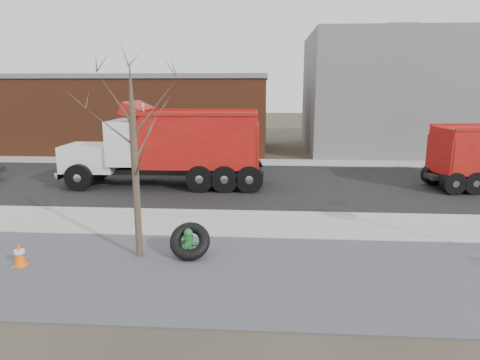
{
  "coord_description": "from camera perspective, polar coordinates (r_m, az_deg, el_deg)",
  "views": [
    {
      "loc": [
        0.23,
        -13.23,
        4.54
      ],
      "look_at": [
        -0.71,
        0.87,
        1.4
      ],
      "focal_mm": 32.0,
      "sensor_mm": 36.0,
      "label": 1
    }
  ],
  "objects": [
    {
      "name": "curb",
      "position": [
        15.45,
        2.82,
        -4.36
      ],
      "size": [
        60.0,
        0.15,
        0.11
      ],
      "primitive_type": "cube",
      "color": "#9E9B93",
      "rests_on": "ground"
    },
    {
      "name": "building_brick",
      "position": [
        31.97,
        -15.01,
        8.73
      ],
      "size": [
        20.2,
        8.2,
        5.3
      ],
      "color": "brown",
      "rests_on": "ground"
    },
    {
      "name": "ground",
      "position": [
        13.99,
        2.7,
        -6.42
      ],
      "size": [
        120.0,
        120.0,
        0.0
      ],
      "primitive_type": "plane",
      "color": "#383328",
      "rests_on": "ground"
    },
    {
      "name": "fire_hydrant",
      "position": [
        11.6,
        -6.88,
        -8.57
      ],
      "size": [
        0.48,
        0.46,
        0.84
      ],
      "rotation": [
        0.0,
        0.0,
        -0.25
      ],
      "color": "#2D773F",
      "rests_on": "ground"
    },
    {
      "name": "road",
      "position": [
        20.05,
        3.08,
        -0.55
      ],
      "size": [
        60.0,
        9.4,
        0.02
      ],
      "primitive_type": "cube",
      "color": "black",
      "rests_on": "ground"
    },
    {
      "name": "dump_truck_red_b",
      "position": [
        19.57,
        -9.1,
        4.72
      ],
      "size": [
        9.08,
        2.77,
        3.8
      ],
      "rotation": [
        0.0,
        0.0,
        3.16
      ],
      "color": "black",
      "rests_on": "ground"
    },
    {
      "name": "building_grey",
      "position": [
        32.44,
        19.89,
        10.85
      ],
      "size": [
        12.0,
        10.0,
        8.0
      ],
      "color": "slate",
      "rests_on": "ground"
    },
    {
      "name": "sidewalk",
      "position": [
        14.22,
        2.72,
        -5.98
      ],
      "size": [
        60.0,
        2.5,
        0.06
      ],
      "primitive_type": "cube",
      "color": "#9E9B93",
      "rests_on": "ground"
    },
    {
      "name": "traffic_cone_near",
      "position": [
        12.4,
        -27.33,
        -8.81
      ],
      "size": [
        0.34,
        0.34,
        0.65
      ],
      "color": "#FF6108",
      "rests_on": "ground"
    },
    {
      "name": "gravel_verge",
      "position": [
        10.74,
        2.3,
        -12.41
      ],
      "size": [
        60.0,
        5.0,
        0.03
      ],
      "primitive_type": "cube",
      "color": "slate",
      "rests_on": "ground"
    },
    {
      "name": "bare_tree",
      "position": [
        11.24,
        -14.03,
        5.8
      ],
      "size": [
        3.2,
        3.2,
        5.2
      ],
      "color": "#382D23",
      "rests_on": "ground"
    },
    {
      "name": "far_sidewalk",
      "position": [
        25.63,
        3.26,
        2.37
      ],
      "size": [
        60.0,
        2.0,
        0.06
      ],
      "primitive_type": "cube",
      "color": "#9E9B93",
      "rests_on": "ground"
    },
    {
      "name": "truck_tire",
      "position": [
        11.58,
        -6.69,
        -8.11
      ],
      "size": [
        1.14,
        1.01,
        1.01
      ],
      "color": "black",
      "rests_on": "ground"
    }
  ]
}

